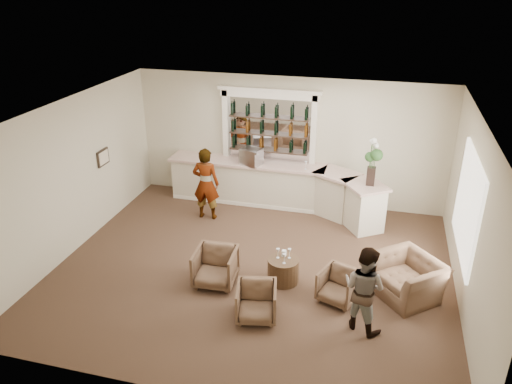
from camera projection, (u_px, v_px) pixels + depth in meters
The scene contains 19 objects.
ground at pixel (253, 268), 10.38m from camera, with size 8.00×8.00×0.00m, color brown.
room_shell at pixel (270, 152), 10.00m from camera, with size 8.04×7.02×3.32m.
bar_counter at pixel (277, 186), 12.82m from camera, with size 5.72×1.80×1.14m.
back_bar_alcove at pixel (269, 126), 12.66m from camera, with size 2.64×0.25×3.00m.
cocktail_table at pixel (283, 270), 9.85m from camera, with size 0.62×0.62×0.50m, color #4D3621.
sommelier at pixel (206, 184), 12.13m from camera, with size 0.66×0.43×1.82m, color gray.
guest at pixel (364, 289), 8.38m from camera, with size 0.76×0.60×1.57m, color gray.
armchair_left at pixel (215, 267), 9.75m from camera, with size 0.79×0.81×0.74m, color brown.
armchair_center at pixel (256, 302), 8.79m from camera, with size 0.70×0.72×0.66m, color brown.
armchair_right at pixel (339, 286), 9.27m from camera, with size 0.67×0.69×0.63m, color brown.
armchair_far at pixel (407, 278), 9.37m from camera, with size 1.19×1.04×0.77m, color brown.
espresso_machine at pixel (251, 156), 12.60m from camera, with size 0.48×0.41×0.43m, color #AFAFB4.
flower_vase at pixel (373, 159), 11.24m from camera, with size 0.30×0.30×1.13m.
wine_glass_bar_left at pixel (306, 165), 12.34m from camera, with size 0.07×0.07×0.21m, color white, non-canonical shape.
wine_glass_bar_right at pixel (246, 158), 12.80m from camera, with size 0.07×0.07×0.21m, color white, non-canonical shape.
wine_glass_tbl_a at pixel (278, 253), 9.76m from camera, with size 0.07×0.07×0.21m, color white, non-canonical shape.
wine_glass_tbl_b at pixel (289, 253), 9.75m from camera, with size 0.07×0.07×0.21m, color white, non-canonical shape.
wine_glass_tbl_c at pixel (284, 259), 9.58m from camera, with size 0.07×0.07×0.21m, color white, non-canonical shape.
napkin_holder at pixel (284, 253), 9.85m from camera, with size 0.08×0.08×0.12m, color white.
Camera 1 is at (2.30, -8.50, 5.72)m, focal length 35.00 mm.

